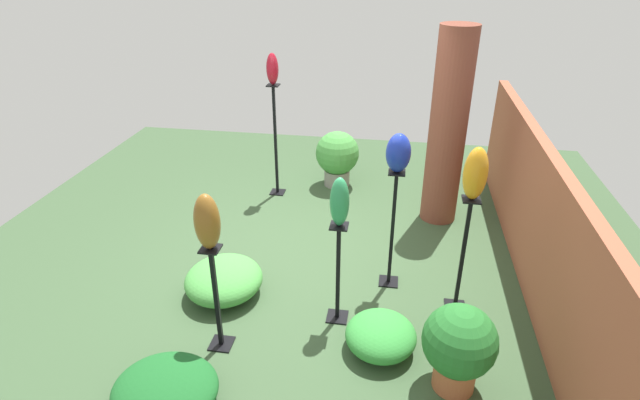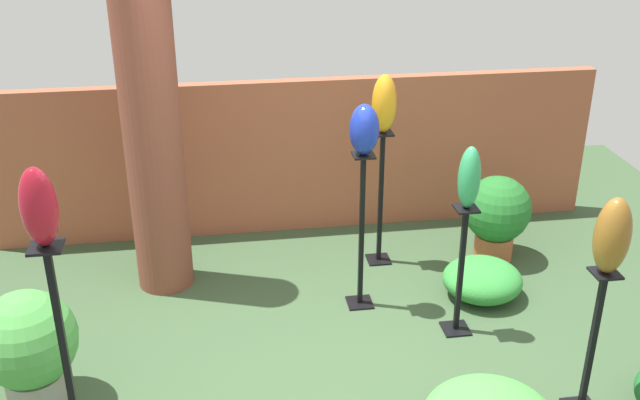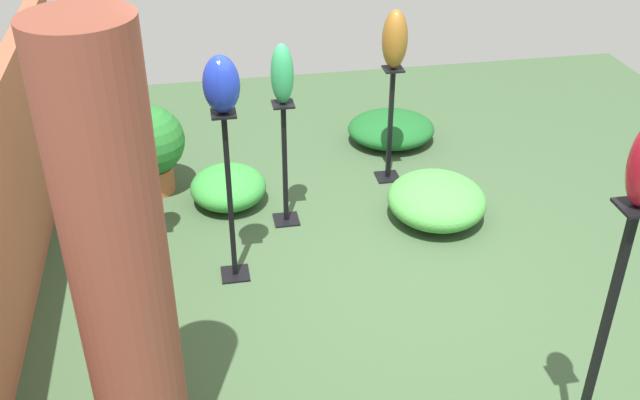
% 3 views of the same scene
% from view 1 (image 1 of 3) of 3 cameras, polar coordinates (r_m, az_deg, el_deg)
% --- Properties ---
extents(ground_plane, '(8.00, 8.00, 0.00)m').
position_cam_1_polar(ground_plane, '(5.74, -1.29, -6.61)').
color(ground_plane, '#385133').
extents(brick_wall_back, '(5.60, 0.12, 1.45)m').
position_cam_1_polar(brick_wall_back, '(5.49, 23.49, -1.96)').
color(brick_wall_back, '#9E5138').
rests_on(brick_wall_back, ground).
extents(brick_pillar, '(0.45, 0.45, 2.42)m').
position_cam_1_polar(brick_pillar, '(6.26, 14.39, 7.86)').
color(brick_pillar, brown).
rests_on(brick_pillar, ground).
extents(pedestal_ruby, '(0.20, 0.20, 1.57)m').
position_cam_1_polar(pedestal_ruby, '(6.93, -5.09, 6.25)').
color(pedestal_ruby, black).
rests_on(pedestal_ruby, ground).
extents(pedestal_bronze, '(0.20, 0.20, 1.02)m').
position_cam_1_polar(pedestal_bronze, '(4.44, -11.71, -11.47)').
color(pedestal_bronze, black).
rests_on(pedestal_bronze, ground).
extents(pedestal_cobalt, '(0.20, 0.20, 1.28)m').
position_cam_1_polar(pedestal_cobalt, '(5.09, 8.24, -3.92)').
color(pedestal_cobalt, black).
rests_on(pedestal_cobalt, ground).
extents(pedestal_amber, '(0.20, 0.20, 1.20)m').
position_cam_1_polar(pedestal_amber, '(4.90, 15.91, -6.66)').
color(pedestal_amber, black).
rests_on(pedestal_amber, ground).
extents(pedestal_jade, '(0.20, 0.20, 1.02)m').
position_cam_1_polar(pedestal_jade, '(4.64, 2.07, -8.88)').
color(pedestal_jade, black).
rests_on(pedestal_jade, ground).
extents(art_vase_ruby, '(0.17, 0.16, 0.41)m').
position_cam_1_polar(art_vase_ruby, '(6.63, -5.46, 14.69)').
color(art_vase_ruby, maroon).
rests_on(art_vase_ruby, pedestal_ruby).
extents(art_vase_bronze, '(0.21, 0.21, 0.48)m').
position_cam_1_polar(art_vase_bronze, '(3.99, -12.77, -2.45)').
color(art_vase_bronze, brown).
rests_on(art_vase_bronze, pedestal_bronze).
extents(art_vase_cobalt, '(0.22, 0.23, 0.38)m').
position_cam_1_polar(art_vase_cobalt, '(4.70, 8.94, 5.34)').
color(art_vase_cobalt, '#192D9E').
rests_on(art_vase_cobalt, pedestal_cobalt).
extents(art_vase_amber, '(0.20, 0.21, 0.49)m').
position_cam_1_polar(art_vase_amber, '(4.48, 17.34, 2.90)').
color(art_vase_amber, orange).
rests_on(art_vase_amber, pedestal_amber).
extents(art_vase_jade, '(0.15, 0.17, 0.46)m').
position_cam_1_polar(art_vase_jade, '(4.22, 2.25, -0.23)').
color(art_vase_jade, '#2D9356').
rests_on(art_vase_jade, pedestal_jade).
extents(potted_plant_front_left, '(0.58, 0.58, 0.77)m').
position_cam_1_polar(potted_plant_front_left, '(4.15, 15.60, -15.67)').
color(potted_plant_front_left, '#B25B38').
rests_on(potted_plant_front_left, ground).
extents(potted_plant_front_right, '(0.63, 0.63, 0.82)m').
position_cam_1_polar(potted_plant_front_right, '(7.27, 1.99, 5.07)').
color(potted_plant_front_right, gray).
rests_on(potted_plant_front_right, ground).
extents(foliage_bed_east, '(0.64, 0.62, 0.31)m').
position_cam_1_polar(foliage_bed_east, '(4.54, 6.96, -15.11)').
color(foliage_bed_east, '#338C38').
rests_on(foliage_bed_east, ground).
extents(foliage_bed_west, '(0.76, 0.83, 0.27)m').
position_cam_1_polar(foliage_bed_west, '(4.28, -17.27, -19.96)').
color(foliage_bed_west, '#195923').
rests_on(foliage_bed_west, ground).
extents(foliage_bed_center, '(0.82, 0.78, 0.35)m').
position_cam_1_polar(foliage_bed_center, '(5.20, -10.93, -8.91)').
color(foliage_bed_center, '#479942').
rests_on(foliage_bed_center, ground).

